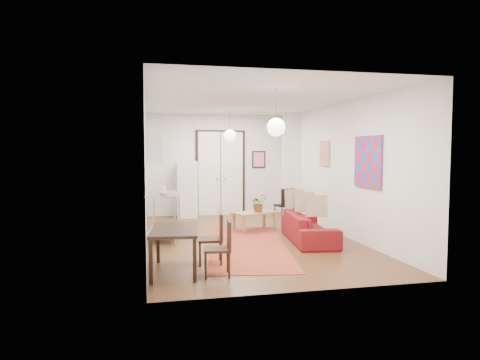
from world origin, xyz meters
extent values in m
plane|color=brown|center=(0.00, 0.00, 0.00)|extent=(7.00, 7.00, 0.00)
cube|color=silver|center=(0.00, 0.00, 2.90)|extent=(4.20, 7.00, 0.02)
cube|color=silver|center=(0.00, 3.50, 1.45)|extent=(4.20, 0.02, 2.90)
cube|color=silver|center=(0.00, -3.50, 1.45)|extent=(4.20, 0.02, 2.90)
cube|color=silver|center=(-2.10, 0.00, 1.45)|extent=(0.02, 7.00, 2.90)
cube|color=silver|center=(2.10, 0.00, 1.45)|extent=(0.02, 7.00, 2.90)
cube|color=white|center=(0.00, 3.46, 1.20)|extent=(1.44, 0.06, 2.50)
cube|color=silver|center=(1.85, 2.55, 1.45)|extent=(0.50, 0.10, 2.90)
cube|color=silver|center=(-1.92, 1.50, 1.90)|extent=(0.35, 1.00, 0.70)
cube|color=red|center=(2.08, -1.25, 1.65)|extent=(0.05, 1.00, 1.00)
cube|color=beige|center=(2.08, 0.80, 1.80)|extent=(0.05, 0.50, 0.60)
cube|color=red|center=(1.15, 3.47, 1.60)|extent=(0.40, 0.03, 0.50)
cube|color=olive|center=(-2.07, 2.00, 1.95)|extent=(0.03, 0.44, 0.54)
sphere|color=white|center=(0.00, 2.00, 2.25)|extent=(0.30, 0.30, 0.30)
cylinder|color=black|center=(0.00, 2.00, 2.65)|extent=(0.01, 0.01, 0.50)
sphere|color=white|center=(0.00, -2.00, 2.25)|extent=(0.30, 0.30, 0.30)
cylinder|color=black|center=(0.00, -2.00, 2.65)|extent=(0.01, 0.01, 0.50)
cube|color=#A53F29|center=(-0.19, -0.73, 0.00)|extent=(2.08, 4.12, 0.01)
imported|color=maroon|center=(1.16, -0.56, 0.29)|extent=(2.08, 1.03, 0.58)
cube|color=#AE7F52|center=(0.36, 0.87, 0.41)|extent=(1.10, 0.85, 0.04)
cube|color=#AE7F52|center=(-0.07, 0.65, 0.19)|extent=(0.07, 0.07, 0.39)
cube|color=#AE7F52|center=(0.79, 0.65, 0.19)|extent=(0.07, 0.07, 0.39)
cube|color=#AE7F52|center=(-0.07, 1.09, 0.19)|extent=(0.07, 0.07, 0.39)
cube|color=#AE7F52|center=(0.79, 1.09, 0.19)|extent=(0.07, 0.07, 0.39)
imported|color=#316D32|center=(0.46, 0.87, 0.64)|extent=(0.44, 0.47, 0.42)
cube|color=#AAACAE|center=(-1.75, 0.30, 0.95)|extent=(0.81, 1.35, 0.04)
cube|color=#AAACAE|center=(-1.75, 0.30, 0.19)|extent=(0.76, 1.30, 0.03)
cylinder|color=#AAACAE|center=(-2.03, -0.30, 0.48)|extent=(0.04, 0.04, 0.95)
cylinder|color=#AAACAE|center=(-1.47, -0.30, 0.48)|extent=(0.04, 0.04, 0.95)
cylinder|color=#AAACAE|center=(-2.03, 0.89, 0.48)|extent=(0.04, 0.04, 0.95)
cylinder|color=#AAACAE|center=(-1.47, 0.89, 0.48)|extent=(0.04, 0.04, 0.95)
imported|color=silver|center=(-1.75, 0.00, 1.00)|extent=(0.29, 0.29, 0.06)
imported|color=#5595B8|center=(-1.75, 0.55, 1.08)|extent=(0.11, 0.12, 0.20)
cube|color=white|center=(-0.98, 3.15, 0.78)|extent=(0.62, 0.62, 1.56)
cube|color=black|center=(-1.68, -2.20, 0.65)|extent=(0.83, 1.29, 0.04)
cube|color=black|center=(-1.98, -2.77, 0.31)|extent=(0.06, 0.06, 0.63)
cube|color=black|center=(-1.37, -2.77, 0.31)|extent=(0.06, 0.06, 0.63)
cube|color=black|center=(-1.98, -1.63, 0.31)|extent=(0.06, 0.06, 0.63)
cube|color=black|center=(-1.37, -1.63, 0.31)|extent=(0.06, 0.06, 0.63)
cube|color=#391D12|center=(-1.08, -1.85, 0.40)|extent=(0.44, 0.43, 0.04)
cube|color=#391D12|center=(-1.08, -1.67, 0.63)|extent=(0.08, 0.39, 0.42)
cylinder|color=#391D12|center=(-1.24, -2.02, 0.20)|extent=(0.03, 0.03, 0.40)
cylinder|color=#391D12|center=(-0.91, -2.02, 0.20)|extent=(0.03, 0.03, 0.40)
cylinder|color=#391D12|center=(-1.24, -1.68, 0.20)|extent=(0.03, 0.03, 0.40)
cylinder|color=#391D12|center=(-0.91, -1.68, 0.20)|extent=(0.03, 0.03, 0.40)
cube|color=#391D12|center=(-1.08, -2.55, 0.40)|extent=(0.44, 0.43, 0.04)
cube|color=#391D12|center=(-1.08, -2.37, 0.63)|extent=(0.08, 0.39, 0.42)
cylinder|color=#391D12|center=(-1.24, -2.72, 0.20)|extent=(0.03, 0.03, 0.40)
cylinder|color=#391D12|center=(-0.91, -2.72, 0.20)|extent=(0.03, 0.03, 0.40)
cylinder|color=#391D12|center=(-1.24, -2.38, 0.20)|extent=(0.03, 0.03, 0.40)
cylinder|color=#391D12|center=(-0.91, -2.38, 0.20)|extent=(0.03, 0.03, 0.40)
cube|color=black|center=(1.41, 1.85, 0.43)|extent=(0.50, 0.50, 0.04)
cube|color=black|center=(1.41, 2.03, 0.67)|extent=(0.40, 0.15, 0.43)
cylinder|color=black|center=(1.24, 1.67, 0.22)|extent=(0.03, 0.03, 0.43)
cylinder|color=black|center=(1.58, 1.67, 0.22)|extent=(0.03, 0.03, 0.43)
cylinder|color=black|center=(1.24, 2.02, 0.22)|extent=(0.03, 0.03, 0.43)
cylinder|color=black|center=(1.58, 2.02, 0.22)|extent=(0.03, 0.03, 0.43)
camera|label=1|loc=(-2.07, -8.75, 1.87)|focal=32.00mm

